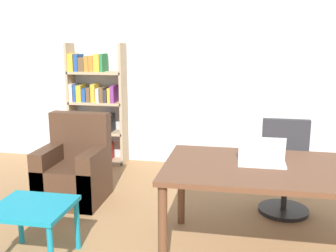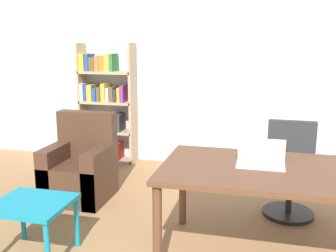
{
  "view_description": "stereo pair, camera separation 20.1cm",
  "coord_description": "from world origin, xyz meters",
  "px_view_note": "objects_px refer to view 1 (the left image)",
  "views": [
    {
      "loc": [
        0.28,
        -0.92,
        1.74
      ],
      "look_at": [
        -0.34,
        2.34,
        1.02
      ],
      "focal_mm": 42.0,
      "sensor_mm": 36.0,
      "label": 1
    },
    {
      "loc": [
        0.47,
        -0.88,
        1.74
      ],
      "look_at": [
        -0.34,
        2.34,
        1.02
      ],
      "focal_mm": 42.0,
      "sensor_mm": 36.0,
      "label": 2
    }
  ],
  "objects_px": {
    "armchair": "(75,172)",
    "bookshelf": "(94,109)",
    "side_table_blue": "(33,214)",
    "laptop": "(262,158)",
    "desk": "(284,177)",
    "office_chair": "(285,170)"
  },
  "relations": [
    {
      "from": "office_chair",
      "to": "side_table_blue",
      "type": "relative_size",
      "value": 1.58
    },
    {
      "from": "side_table_blue",
      "to": "office_chair",
      "type": "bearing_deg",
      "value": 34.07
    },
    {
      "from": "office_chair",
      "to": "side_table_blue",
      "type": "bearing_deg",
      "value": -145.93
    },
    {
      "from": "bookshelf",
      "to": "desk",
      "type": "bearing_deg",
      "value": -42.16
    },
    {
      "from": "armchair",
      "to": "bookshelf",
      "type": "relative_size",
      "value": 0.56
    },
    {
      "from": "laptop",
      "to": "armchair",
      "type": "bearing_deg",
      "value": 159.23
    },
    {
      "from": "side_table_blue",
      "to": "armchair",
      "type": "height_order",
      "value": "armchair"
    },
    {
      "from": "desk",
      "to": "side_table_blue",
      "type": "relative_size",
      "value": 3.18
    },
    {
      "from": "laptop",
      "to": "office_chair",
      "type": "xyz_separation_m",
      "value": [
        0.29,
        0.9,
        -0.38
      ]
    },
    {
      "from": "office_chair",
      "to": "armchair",
      "type": "distance_m",
      "value": 2.27
    },
    {
      "from": "armchair",
      "to": "bookshelf",
      "type": "distance_m",
      "value": 1.49
    },
    {
      "from": "laptop",
      "to": "bookshelf",
      "type": "relative_size",
      "value": 0.22
    },
    {
      "from": "desk",
      "to": "office_chair",
      "type": "bearing_deg",
      "value": 83.07
    },
    {
      "from": "office_chair",
      "to": "armchair",
      "type": "height_order",
      "value": "armchair"
    },
    {
      "from": "desk",
      "to": "armchair",
      "type": "distance_m",
      "value": 2.32
    },
    {
      "from": "desk",
      "to": "bookshelf",
      "type": "height_order",
      "value": "bookshelf"
    },
    {
      "from": "desk",
      "to": "laptop",
      "type": "xyz_separation_m",
      "value": [
        -0.18,
        0.06,
        0.13
      ]
    },
    {
      "from": "laptop",
      "to": "side_table_blue",
      "type": "height_order",
      "value": "laptop"
    },
    {
      "from": "desk",
      "to": "bookshelf",
      "type": "xyz_separation_m",
      "value": [
        -2.43,
        2.2,
        0.09
      ]
    },
    {
      "from": "desk",
      "to": "bookshelf",
      "type": "relative_size",
      "value": 1.11
    },
    {
      "from": "office_chair",
      "to": "bookshelf",
      "type": "relative_size",
      "value": 0.55
    },
    {
      "from": "side_table_blue",
      "to": "laptop",
      "type": "bearing_deg",
      "value": 15.53
    }
  ]
}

